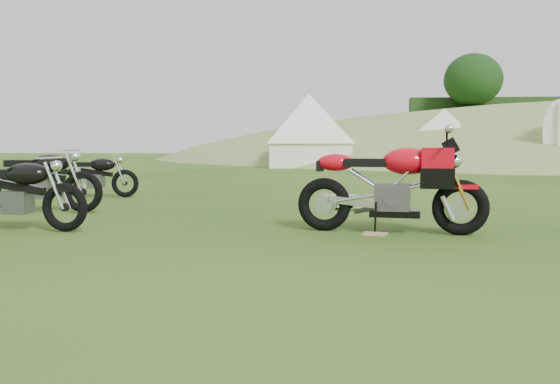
# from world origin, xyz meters

# --- Properties ---
(ground) EXTENTS (120.00, 120.00, 0.00)m
(ground) POSITION_xyz_m (0.00, 0.00, 0.00)
(ground) COLOR #22420E
(ground) RESTS_ON ground
(sport_motorcycle) EXTENTS (2.08, 0.81, 1.22)m
(sport_motorcycle) POSITION_xyz_m (1.37, 1.14, 0.61)
(sport_motorcycle) COLOR red
(sport_motorcycle) RESTS_ON ground
(plywood_board) EXTENTS (0.30, 0.27, 0.02)m
(plywood_board) POSITION_xyz_m (1.19, 0.97, 0.01)
(plywood_board) COLOR tan
(plywood_board) RESTS_ON ground
(vintage_moto_a) EXTENTS (1.78, 0.62, 0.92)m
(vintage_moto_a) POSITION_xyz_m (-2.95, 0.95, 0.46)
(vintage_moto_a) COLOR black
(vintage_moto_a) RESTS_ON ground
(vintage_moto_c) EXTENTS (1.92, 0.56, 1.00)m
(vintage_moto_c) POSITION_xyz_m (-3.60, 2.83, 0.50)
(vintage_moto_c) COLOR black
(vintage_moto_c) RESTS_ON ground
(vintage_moto_d) EXTENTS (1.63, 0.39, 0.86)m
(vintage_moto_d) POSITION_xyz_m (-3.78, 5.40, 0.43)
(vintage_moto_d) COLOR black
(vintage_moto_d) RESTS_ON ground
(tent_left) EXTENTS (3.72, 3.72, 2.95)m
(tent_left) POSITION_xyz_m (-0.46, 21.22, 1.47)
(tent_left) COLOR white
(tent_left) RESTS_ON ground
(tent_mid) EXTENTS (3.88, 3.88, 2.60)m
(tent_mid) POSITION_xyz_m (5.55, 22.58, 1.30)
(tent_mid) COLOR silver
(tent_mid) RESTS_ON ground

